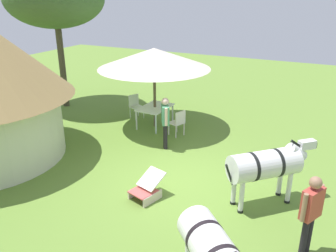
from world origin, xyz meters
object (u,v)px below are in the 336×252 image
shade_umbrella (154,58)px  patio_dining_table (155,109)px  standing_watcher (311,209)px  patio_chair_near_lawn (178,121)px  striped_lounge_chair (147,188)px  guest_beside_umbrella (165,118)px  zebra_by_umbrella (266,165)px  patio_chair_east_end (135,105)px

shade_umbrella → patio_dining_table: (-0.00, -0.00, -1.83)m
patio_dining_table → standing_watcher: 7.31m
shade_umbrella → patio_chair_near_lawn: shade_umbrella is taller
patio_dining_table → striped_lounge_chair: size_ratio=1.50×
striped_lounge_chair → shade_umbrella: bearing=-47.9°
guest_beside_umbrella → zebra_by_umbrella: size_ratio=0.91×
patio_chair_near_lawn → standing_watcher: size_ratio=0.54×
patio_dining_table → zebra_by_umbrella: size_ratio=0.78×
patio_chair_near_lawn → zebra_by_umbrella: zebra_by_umbrella is taller
patio_chair_east_end → standing_watcher: standing_watcher is taller
patio_chair_near_lawn → zebra_by_umbrella: size_ratio=0.50×
patio_chair_east_end → standing_watcher: (-5.08, -6.79, 0.48)m
patio_dining_table → zebra_by_umbrella: (-3.24, -4.59, 0.34)m
patio_dining_table → patio_chair_east_end: bearing=66.7°
patio_chair_near_lawn → guest_beside_umbrella: bearing=-155.6°
patio_chair_east_end → patio_chair_near_lawn: (-0.93, -2.25, 0.00)m
patio_chair_near_lawn → striped_lounge_chair: bearing=-144.8°
patio_chair_east_end → standing_watcher: bearing=76.4°
guest_beside_umbrella → striped_lounge_chair: size_ratio=1.77×
patio_dining_table → patio_chair_near_lawn: patio_chair_near_lawn is taller
patio_dining_table → patio_chair_near_lawn: (-0.45, -1.13, -0.14)m
patio_chair_near_lawn → striped_lounge_chair: size_ratio=0.96×
patio_chair_east_end → zebra_by_umbrella: 6.84m
patio_dining_table → standing_watcher: (-4.60, -5.67, 0.34)m
guest_beside_umbrella → zebra_by_umbrella: bearing=-149.4°
striped_lounge_chair → zebra_by_umbrella: bearing=-142.0°
zebra_by_umbrella → striped_lounge_chair: bearing=-113.0°
striped_lounge_chair → zebra_by_umbrella: size_ratio=0.52×
guest_beside_umbrella → standing_watcher: standing_watcher is taller
patio_dining_table → zebra_by_umbrella: 5.63m
standing_watcher → zebra_by_umbrella: 1.73m
guest_beside_umbrella → standing_watcher: 5.43m
patio_dining_table → standing_watcher: bearing=-129.1°
guest_beside_umbrella → patio_chair_east_end: bearing=16.2°
patio_dining_table → guest_beside_umbrella: (-1.53, -1.18, 0.33)m
striped_lounge_chair → zebra_by_umbrella: 2.84m
standing_watcher → patio_dining_table: bearing=76.9°
patio_chair_near_lawn → shade_umbrella: bearing=90.0°
patio_chair_east_end → patio_dining_table: bearing=90.0°
zebra_by_umbrella → patio_chair_near_lawn: bearing=-173.4°
shade_umbrella → patio_dining_table: 1.83m
shade_umbrella → guest_beside_umbrella: 2.44m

